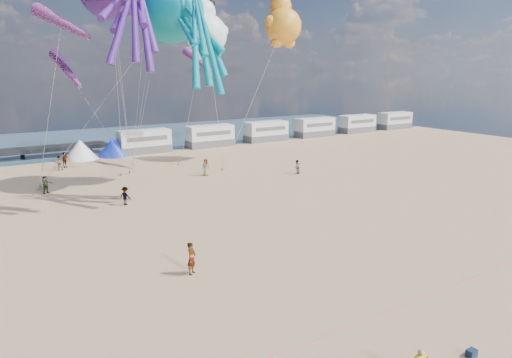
% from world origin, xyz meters
% --- Properties ---
extents(ground, '(120.00, 120.00, 0.00)m').
position_xyz_m(ground, '(0.00, 0.00, 0.00)').
color(ground, tan).
rests_on(ground, ground).
extents(water, '(120.00, 120.00, 0.00)m').
position_xyz_m(water, '(0.00, 55.00, 0.02)').
color(water, '#3A5A6F').
rests_on(water, ground).
extents(motorhome_0, '(6.60, 2.50, 3.00)m').
position_xyz_m(motorhome_0, '(6.00, 40.00, 1.50)').
color(motorhome_0, silver).
rests_on(motorhome_0, ground).
extents(motorhome_1, '(6.60, 2.50, 3.00)m').
position_xyz_m(motorhome_1, '(15.50, 40.00, 1.50)').
color(motorhome_1, silver).
rests_on(motorhome_1, ground).
extents(motorhome_2, '(6.60, 2.50, 3.00)m').
position_xyz_m(motorhome_2, '(25.00, 40.00, 1.50)').
color(motorhome_2, silver).
rests_on(motorhome_2, ground).
extents(motorhome_3, '(6.60, 2.50, 3.00)m').
position_xyz_m(motorhome_3, '(34.50, 40.00, 1.50)').
color(motorhome_3, silver).
rests_on(motorhome_3, ground).
extents(motorhome_4, '(6.60, 2.50, 3.00)m').
position_xyz_m(motorhome_4, '(44.00, 40.00, 1.50)').
color(motorhome_4, silver).
rests_on(motorhome_4, ground).
extents(motorhome_5, '(6.60, 2.50, 3.00)m').
position_xyz_m(motorhome_5, '(53.50, 40.00, 1.50)').
color(motorhome_5, silver).
rests_on(motorhome_5, ground).
extents(tent_white, '(4.00, 4.00, 2.40)m').
position_xyz_m(tent_white, '(-2.00, 40.00, 1.20)').
color(tent_white, white).
rests_on(tent_white, ground).
extents(tent_blue, '(4.00, 4.00, 2.40)m').
position_xyz_m(tent_blue, '(2.00, 40.00, 1.20)').
color(tent_blue, '#1933CC').
rests_on(tent_blue, ground).
extents(cooler_navy, '(0.38, 0.28, 0.30)m').
position_xyz_m(cooler_navy, '(1.79, -8.96, 0.15)').
color(cooler_navy, '#14223F').
rests_on(cooler_navy, ground).
extents(rope_line, '(34.00, 0.03, 0.03)m').
position_xyz_m(rope_line, '(0.00, -5.00, 0.02)').
color(rope_line, '#F2338C').
rests_on(rope_line, ground).
extents(standing_person, '(0.76, 0.74, 1.76)m').
position_xyz_m(standing_person, '(-4.09, 3.27, 0.88)').
color(standing_person, tan).
rests_on(standing_person, ground).
extents(beachgoer_1, '(0.84, 0.67, 1.49)m').
position_xyz_m(beachgoer_1, '(15.15, 19.40, 0.74)').
color(beachgoer_1, '#7F6659').
rests_on(beachgoer_1, ground).
extents(beachgoer_2, '(0.88, 0.92, 1.50)m').
position_xyz_m(beachgoer_2, '(-3.24, 17.79, 0.75)').
color(beachgoer_2, '#7F6659').
rests_on(beachgoer_2, ground).
extents(beachgoer_3, '(1.26, 0.98, 1.71)m').
position_xyz_m(beachgoer_3, '(-4.60, 35.77, 0.86)').
color(beachgoer_3, '#7F6659').
rests_on(beachgoer_3, ground).
extents(beachgoer_4, '(0.98, 0.76, 1.55)m').
position_xyz_m(beachgoer_4, '(-8.08, 25.00, 0.78)').
color(beachgoer_4, '#7F6659').
rests_on(beachgoer_4, ground).
extents(beachgoer_6, '(0.72, 0.75, 1.72)m').
position_xyz_m(beachgoer_6, '(6.84, 23.77, 0.86)').
color(beachgoer_6, '#7F6659').
rests_on(beachgoer_6, ground).
extents(beachgoer_7, '(0.85, 0.63, 1.59)m').
position_xyz_m(beachgoer_7, '(-5.37, 34.57, 0.80)').
color(beachgoer_7, '#7F6659').
rests_on(beachgoer_7, ground).
extents(sandbag_a, '(0.50, 0.35, 0.22)m').
position_xyz_m(sandbag_a, '(-8.43, 26.84, 0.11)').
color(sandbag_a, gray).
rests_on(sandbag_a, ground).
extents(sandbag_b, '(0.50, 0.35, 0.22)m').
position_xyz_m(sandbag_b, '(-0.26, 28.45, 0.11)').
color(sandbag_b, gray).
rests_on(sandbag_b, ground).
extents(sandbag_c, '(0.50, 0.35, 0.22)m').
position_xyz_m(sandbag_c, '(9.69, 25.08, 0.11)').
color(sandbag_c, gray).
rests_on(sandbag_c, ground).
extents(sandbag_d, '(0.50, 0.35, 0.22)m').
position_xyz_m(sandbag_d, '(6.86, 30.41, 0.11)').
color(sandbag_d, gray).
rests_on(sandbag_d, ground).
extents(sandbag_e, '(0.50, 0.35, 0.22)m').
position_xyz_m(sandbag_e, '(0.78, 28.97, 0.11)').
color(sandbag_e, gray).
rests_on(sandbag_e, ground).
extents(kite_octopus_teal, '(7.18, 11.17, 11.81)m').
position_xyz_m(kite_octopus_teal, '(2.78, 21.59, 15.38)').
color(kite_octopus_teal, '#04869A').
extents(kite_panda, '(4.58, 4.32, 6.36)m').
position_xyz_m(kite_panda, '(5.92, 21.09, 13.62)').
color(kite_panda, white).
extents(kite_teddy_orange, '(6.09, 5.90, 7.02)m').
position_xyz_m(kite_teddy_orange, '(18.34, 26.59, 15.36)').
color(kite_teddy_orange, '#FFA326').
extents(windsock_left, '(3.54, 6.67, 6.75)m').
position_xyz_m(windsock_left, '(-6.32, 20.48, 13.96)').
color(windsock_left, red).
extents(windsock_mid, '(1.80, 5.56, 5.47)m').
position_xyz_m(windsock_mid, '(8.80, 28.76, 11.45)').
color(windsock_mid, red).
extents(windsock_right, '(1.88, 5.65, 5.57)m').
position_xyz_m(windsock_right, '(-5.80, 23.11, 10.57)').
color(windsock_right, red).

